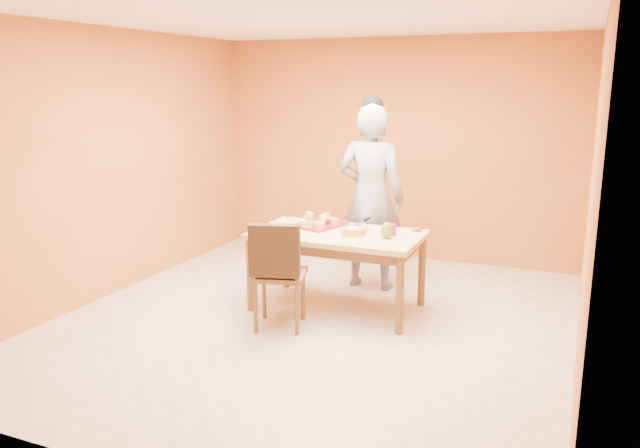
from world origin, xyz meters
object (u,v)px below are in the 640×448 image
at_px(magenta_glass, 392,230).
at_px(sponge_cake, 353,231).
at_px(dining_chair, 278,272).
at_px(checker_tin, 416,230).
at_px(egg_ornament, 387,230).
at_px(person, 371,197).
at_px(dining_table, 337,242).
at_px(red_dinner_plate, 335,223).
at_px(pastry_platter, 317,226).

bearing_deg(magenta_glass, sponge_cake, -156.61).
height_order(dining_chair, checker_tin, dining_chair).
bearing_deg(egg_ornament, dining_chair, -152.78).
height_order(dining_chair, person, person).
height_order(person, sponge_cake, person).
xyz_separation_m(person, egg_ornament, (0.42, -0.80, -0.14)).
height_order(dining_table, checker_tin, checker_tin).
distance_m(dining_table, checker_tin, 0.77).
xyz_separation_m(person, checker_tin, (0.60, -0.41, -0.20)).
xyz_separation_m(person, red_dinner_plate, (-0.24, -0.41, -0.21)).
bearing_deg(checker_tin, sponge_cake, -141.38).
relative_size(magenta_glass, checker_tin, 1.15).
distance_m(dining_chair, person, 1.55).
height_order(person, egg_ornament, person).
height_order(pastry_platter, sponge_cake, sponge_cake).
relative_size(person, egg_ornament, 13.36).
relative_size(egg_ornament, magenta_glass, 1.36).
relative_size(dining_chair, sponge_cake, 4.08).
relative_size(pastry_platter, checker_tin, 4.13).
bearing_deg(sponge_cake, magenta_glass, 23.39).
distance_m(dining_chair, egg_ornament, 1.06).
bearing_deg(dining_table, dining_chair, -114.05).
bearing_deg(person, checker_tin, 143.91).
xyz_separation_m(dining_chair, magenta_glass, (0.81, 0.76, 0.30)).
relative_size(pastry_platter, magenta_glass, 3.58).
bearing_deg(dining_chair, pastry_platter, 71.91).
bearing_deg(egg_ornament, magenta_glass, 72.74).
height_order(pastry_platter, egg_ornament, egg_ornament).
xyz_separation_m(person, magenta_glass, (0.44, -0.67, -0.16)).
xyz_separation_m(egg_ornament, magenta_glass, (0.01, 0.13, -0.02)).
bearing_deg(egg_ornament, person, 106.90).
bearing_deg(sponge_cake, dining_chair, -127.83).
bearing_deg(pastry_platter, dining_table, -26.73).
bearing_deg(person, dining_table, 82.63).
bearing_deg(pastry_platter, checker_tin, 12.53).
distance_m(person, pastry_platter, 0.75).
relative_size(dining_chair, pastry_platter, 2.58).
bearing_deg(magenta_glass, checker_tin, 56.95).
xyz_separation_m(dining_table, dining_chair, (-0.30, -0.66, -0.15)).
distance_m(pastry_platter, sponge_cake, 0.49).
bearing_deg(magenta_glass, pastry_platter, 176.95).
xyz_separation_m(red_dinner_plate, magenta_glass, (0.68, -0.25, 0.05)).
bearing_deg(red_dinner_plate, pastry_platter, -117.44).
distance_m(pastry_platter, checker_tin, 0.98).
height_order(dining_chair, sponge_cake, dining_chair).
height_order(dining_table, pastry_platter, pastry_platter).
xyz_separation_m(dining_table, person, (0.08, 0.76, 0.31)).
xyz_separation_m(pastry_platter, magenta_glass, (0.79, -0.04, 0.04)).
relative_size(dining_chair, red_dinner_plate, 3.51).
bearing_deg(pastry_platter, dining_chair, -91.55).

